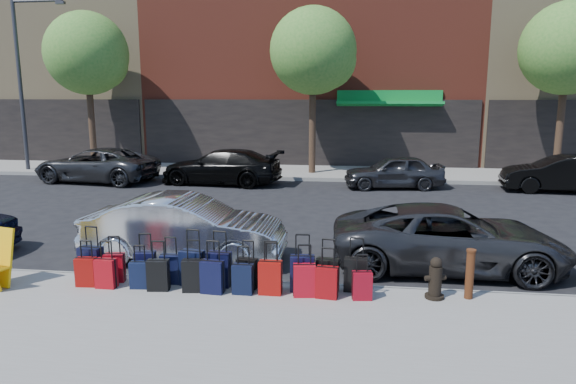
# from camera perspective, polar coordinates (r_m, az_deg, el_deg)

# --- Properties ---
(ground) EXTENTS (120.00, 120.00, 0.00)m
(ground) POSITION_cam_1_polar(r_m,az_deg,el_deg) (14.28, -2.49, -4.00)
(ground) COLOR black
(ground) RESTS_ON ground
(sidewalk_near) EXTENTS (60.00, 4.00, 0.15)m
(sidewalk_near) POSITION_cam_1_polar(r_m,az_deg,el_deg) (8.30, -10.42, -14.86)
(sidewalk_near) COLOR gray
(sidewalk_near) RESTS_ON ground
(sidewalk_far) EXTENTS (60.00, 4.00, 0.15)m
(sidewalk_far) POSITION_cam_1_polar(r_m,az_deg,el_deg) (23.99, 1.58, 2.22)
(sidewalk_far) COLOR gray
(sidewalk_far) RESTS_ON ground
(curb_near) EXTENTS (60.00, 0.08, 0.15)m
(curb_near) POSITION_cam_1_polar(r_m,az_deg,el_deg) (10.08, -6.90, -10.01)
(curb_near) COLOR gray
(curb_near) RESTS_ON ground
(curb_far) EXTENTS (60.00, 0.08, 0.15)m
(curb_far) POSITION_cam_1_polar(r_m,az_deg,el_deg) (22.01, 1.05, 1.44)
(curb_far) COLOR gray
(curb_far) RESTS_ON ground
(building_left) EXTENTS (15.00, 12.12, 16.00)m
(building_left) POSITION_cam_1_polar(r_m,az_deg,el_deg) (36.80, -23.72, 16.67)
(building_left) COLOR tan
(building_left) RESTS_ON ground
(tree_left) EXTENTS (3.80, 3.80, 7.27)m
(tree_left) POSITION_cam_1_polar(r_m,az_deg,el_deg) (26.21, -21.15, 13.94)
(tree_left) COLOR black
(tree_left) RESTS_ON sidewalk_far
(tree_center) EXTENTS (3.80, 3.80, 7.27)m
(tree_center) POSITION_cam_1_polar(r_m,az_deg,el_deg) (23.24, 3.16, 15.12)
(tree_center) COLOR black
(tree_center) RESTS_ON sidewalk_far
(tree_right) EXTENTS (3.80, 3.80, 7.27)m
(tree_right) POSITION_cam_1_polar(r_m,az_deg,el_deg) (24.77, 28.93, 13.57)
(tree_right) COLOR black
(tree_right) RESTS_ON sidewalk_far
(streetlight) EXTENTS (2.59, 0.18, 8.00)m
(streetlight) POSITION_cam_1_polar(r_m,az_deg,el_deg) (27.08, -27.36, 11.76)
(streetlight) COLOR #333338
(streetlight) RESTS_ON sidewalk_far
(suitcase_front_0) EXTENTS (0.46, 0.29, 1.05)m
(suitcase_front_0) POSITION_cam_1_polar(r_m,az_deg,el_deg) (10.53, -21.03, -7.43)
(suitcase_front_0) COLOR black
(suitcase_front_0) RESTS_ON sidewalk_near
(suitcase_front_1) EXTENTS (0.39, 0.26, 0.88)m
(suitcase_front_1) POSITION_cam_1_polar(r_m,az_deg,el_deg) (10.33, -18.71, -7.94)
(suitcase_front_1) COLOR maroon
(suitcase_front_1) RESTS_ON sidewalk_near
(suitcase_front_2) EXTENTS (0.41, 0.26, 0.93)m
(suitcase_front_2) POSITION_cam_1_polar(r_m,az_deg,el_deg) (10.16, -15.56, -7.98)
(suitcase_front_2) COLOR black
(suitcase_front_2) RESTS_ON sidewalk_near
(suitcase_front_3) EXTENTS (0.37, 0.21, 0.89)m
(suitcase_front_3) POSITION_cam_1_polar(r_m,az_deg,el_deg) (9.96, -12.91, -8.32)
(suitcase_front_3) COLOR black
(suitcase_front_3) RESTS_ON sidewalk_near
(suitcase_front_4) EXTENTS (0.47, 0.30, 1.05)m
(suitcase_front_4) POSITION_cam_1_polar(r_m,az_deg,el_deg) (9.78, -10.59, -8.27)
(suitcase_front_4) COLOR black
(suitcase_front_4) RESTS_ON sidewalk_near
(suitcase_front_5) EXTENTS (0.45, 0.28, 1.04)m
(suitcase_front_5) POSITION_cam_1_polar(r_m,az_deg,el_deg) (9.65, -7.65, -8.47)
(suitcase_front_5) COLOR black
(suitcase_front_5) RESTS_ON sidewalk_near
(suitcase_front_6) EXTENTS (0.40, 0.26, 0.89)m
(suitcase_front_6) POSITION_cam_1_polar(r_m,az_deg,el_deg) (9.52, -4.54, -8.96)
(suitcase_front_6) COLOR black
(suitcase_front_6) RESTS_ON sidewalk_near
(suitcase_front_7) EXTENTS (0.36, 0.21, 0.86)m
(suitcase_front_7) POSITION_cam_1_polar(r_m,az_deg,el_deg) (9.47, -1.91, -9.10)
(suitcase_front_7) COLOR #424248
(suitcase_front_7) RESTS_ON sidewalk_near
(suitcase_front_8) EXTENTS (0.45, 0.27, 1.04)m
(suitcase_front_8) POSITION_cam_1_polar(r_m,az_deg,el_deg) (9.35, 1.60, -9.00)
(suitcase_front_8) COLOR black
(suitcase_front_8) RESTS_ON sidewalk_near
(suitcase_front_9) EXTENTS (0.43, 0.27, 0.96)m
(suitcase_front_9) POSITION_cam_1_polar(r_m,az_deg,el_deg) (9.36, 4.41, -9.18)
(suitcase_front_9) COLOR black
(suitcase_front_9) RESTS_ON sidewalk_near
(suitcase_front_10) EXTENTS (0.43, 0.26, 0.99)m
(suitcase_front_10) POSITION_cam_1_polar(r_m,az_deg,el_deg) (9.41, 7.53, -9.08)
(suitcase_front_10) COLOR black
(suitcase_front_10) RESTS_ON sidewalk_near
(suitcase_back_0) EXTENTS (0.38, 0.23, 0.86)m
(suitcase_back_0) POSITION_cam_1_polar(r_m,az_deg,el_deg) (10.29, -21.50, -8.25)
(suitcase_back_0) COLOR maroon
(suitcase_back_0) RESTS_ON sidewalk_near
(suitcase_back_1) EXTENTS (0.37, 0.22, 0.88)m
(suitcase_back_1) POSITION_cam_1_polar(r_m,az_deg,el_deg) (10.07, -19.56, -8.49)
(suitcase_back_1) COLOR #A30A12
(suitcase_back_1) RESTS_ON sidewalk_near
(suitcase_back_2) EXTENTS (0.35, 0.22, 0.80)m
(suitcase_back_2) POSITION_cam_1_polar(r_m,az_deg,el_deg) (9.87, -16.17, -8.82)
(suitcase_back_2) COLOR black
(suitcase_back_2) RESTS_ON sidewalk_near
(suitcase_back_3) EXTENTS (0.40, 0.26, 0.91)m
(suitcase_back_3) POSITION_cam_1_polar(r_m,az_deg,el_deg) (9.67, -14.22, -8.92)
(suitcase_back_3) COLOR black
(suitcase_back_3) RESTS_ON sidewalk_near
(suitcase_back_4) EXTENTS (0.42, 0.28, 0.94)m
(suitcase_back_4) POSITION_cam_1_polar(r_m,az_deg,el_deg) (9.48, -10.43, -9.10)
(suitcase_back_4) COLOR black
(suitcase_back_4) RESTS_ON sidewalk_near
(suitcase_back_5) EXTENTS (0.41, 0.26, 0.95)m
(suitcase_back_5) POSITION_cam_1_polar(r_m,az_deg,el_deg) (9.35, -8.39, -9.30)
(suitcase_back_5) COLOR black
(suitcase_back_5) RESTS_ON sidewalk_near
(suitcase_back_6) EXTENTS (0.37, 0.22, 0.86)m
(suitcase_back_6) POSITION_cam_1_polar(r_m,az_deg,el_deg) (9.26, -5.04, -9.60)
(suitcase_back_6) COLOR black
(suitcase_back_6) RESTS_ON sidewalk_near
(suitcase_back_7) EXTENTS (0.40, 0.23, 0.96)m
(suitcase_back_7) POSITION_cam_1_polar(r_m,az_deg,el_deg) (9.21, -1.98, -9.48)
(suitcase_back_7) COLOR #960D09
(suitcase_back_7) RESTS_ON sidewalk_near
(suitcase_back_8) EXTENTS (0.42, 0.28, 0.93)m
(suitcase_back_8) POSITION_cam_1_polar(r_m,az_deg,el_deg) (9.12, 1.84, -9.77)
(suitcase_back_8) COLOR #A70A18
(suitcase_back_8) RESTS_ON sidewalk_near
(suitcase_back_9) EXTENTS (0.40, 0.26, 0.89)m
(suitcase_back_9) POSITION_cam_1_polar(r_m,az_deg,el_deg) (9.08, 4.35, -9.97)
(suitcase_back_9) COLOR maroon
(suitcase_back_9) RESTS_ON sidewalk_near
(suitcase_back_10) EXTENTS (0.36, 0.24, 0.80)m
(suitcase_back_10) POSITION_cam_1_polar(r_m,az_deg,el_deg) (9.08, 8.23, -10.24)
(suitcase_back_10) COLOR maroon
(suitcase_back_10) RESTS_ON sidewalk_near
(fire_hydrant) EXTENTS (0.38, 0.33, 0.74)m
(fire_hydrant) POSITION_cam_1_polar(r_m,az_deg,el_deg) (9.37, 16.04, -9.32)
(fire_hydrant) COLOR black
(fire_hydrant) RESTS_ON sidewalk_near
(bollard) EXTENTS (0.16, 0.16, 0.88)m
(bollard) POSITION_cam_1_polar(r_m,az_deg,el_deg) (9.49, 19.55, -8.51)
(bollard) COLOR #38190C
(bollard) RESTS_ON sidewalk_near
(car_near_1) EXTENTS (4.41, 1.57, 1.45)m
(car_near_1) POSITION_cam_1_polar(r_m,az_deg,el_deg) (11.58, -11.35, -4.03)
(car_near_1) COLOR silver
(car_near_1) RESTS_ON ground
(car_near_2) EXTENTS (4.87, 2.28, 1.35)m
(car_near_2) POSITION_cam_1_polar(r_m,az_deg,el_deg) (11.34, 17.47, -4.90)
(car_near_2) COLOR #363538
(car_near_2) RESTS_ON ground
(car_far_0) EXTENTS (5.44, 3.05, 1.44)m
(car_far_0) POSITION_cam_1_polar(r_m,az_deg,el_deg) (23.16, -20.52, 2.84)
(car_far_0) COLOR #353538
(car_far_0) RESTS_ON ground
(car_far_1) EXTENTS (5.15, 2.53, 1.44)m
(car_far_1) POSITION_cam_1_polar(r_m,az_deg,el_deg) (21.29, -7.42, 2.80)
(car_far_1) COLOR black
(car_far_1) RESTS_ON ground
(car_far_2) EXTENTS (4.04, 2.06, 1.32)m
(car_far_2) POSITION_cam_1_polar(r_m,az_deg,el_deg) (20.62, 11.67, 2.23)
(car_far_2) COLOR #343436
(car_far_2) RESTS_ON ground
(car_far_3) EXTENTS (4.33, 1.82, 1.39)m
(car_far_3) POSITION_cam_1_polar(r_m,az_deg,el_deg) (21.93, 28.09, 1.78)
(car_far_3) COLOR black
(car_far_3) RESTS_ON ground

